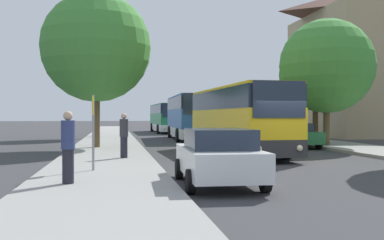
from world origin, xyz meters
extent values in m
plane|color=#38383A|center=(0.00, 0.00, 0.00)|extent=(300.00, 300.00, 0.00)
cube|color=gray|center=(-7.00, 0.00, 0.07)|extent=(4.00, 120.00, 0.15)
cube|color=#2D2D2D|center=(-0.50, 4.85, 0.62)|extent=(2.79, 10.55, 0.70)
cube|color=yellow|center=(-0.50, 4.85, 1.61)|extent=(2.79, 10.55, 1.26)
cube|color=#232D3D|center=(-0.50, 4.85, 2.71)|extent=(2.81, 10.34, 0.95)
cube|color=yellow|center=(-0.50, 4.85, 3.25)|extent=(2.74, 10.34, 0.12)
cube|color=#232D3D|center=(-0.31, -0.41, 2.56)|extent=(2.17, 0.14, 1.45)
sphere|color=#F4EAC1|center=(-1.15, -0.46, 0.66)|extent=(0.24, 0.24, 0.24)
sphere|color=#F4EAC1|center=(0.53, -0.40, 0.66)|extent=(0.24, 0.24, 0.24)
cylinder|color=black|center=(-1.59, 1.67, 0.50)|extent=(0.34, 1.01, 1.00)
cylinder|color=black|center=(0.82, 1.76, 0.50)|extent=(0.34, 1.01, 1.00)
cylinder|color=black|center=(-1.82, 7.95, 0.50)|extent=(0.34, 1.01, 1.00)
cylinder|color=black|center=(0.58, 8.04, 0.50)|extent=(0.34, 1.01, 1.00)
cube|color=silver|center=(-0.72, 18.66, 0.62)|extent=(2.74, 10.75, 0.70)
cube|color=#285BA8|center=(-0.72, 18.66, 1.70)|extent=(2.74, 10.75, 1.46)
cube|color=#232D3D|center=(-0.72, 18.66, 2.91)|extent=(2.76, 10.54, 0.95)
cube|color=#285BA8|center=(-0.72, 18.66, 3.44)|extent=(2.69, 10.54, 0.12)
cube|color=#232D3D|center=(-0.87, 13.29, 2.76)|extent=(2.20, 0.12, 1.45)
sphere|color=#F4EAC1|center=(-1.72, 13.29, 0.66)|extent=(0.24, 0.24, 0.24)
sphere|color=#F4EAC1|center=(-0.01, 13.25, 0.66)|extent=(0.24, 0.24, 0.24)
cylinder|color=black|center=(-2.03, 15.49, 0.50)|extent=(0.33, 1.01, 1.00)
cylinder|color=black|center=(0.41, 15.42, 0.50)|extent=(0.33, 1.01, 1.00)
cylinder|color=black|center=(-1.85, 21.90, 0.50)|extent=(0.33, 1.01, 1.00)
cylinder|color=black|center=(0.60, 21.83, 0.50)|extent=(0.33, 1.01, 1.00)
cube|color=silver|center=(-0.72, 34.44, 0.62)|extent=(2.76, 11.88, 0.70)
cube|color=#23844C|center=(-0.72, 34.44, 1.57)|extent=(2.76, 11.88, 1.20)
cube|color=#232D3D|center=(-0.72, 34.44, 2.65)|extent=(2.78, 11.64, 0.95)
cube|color=#23844C|center=(-0.72, 34.44, 3.18)|extent=(2.70, 11.64, 0.12)
cube|color=#232D3D|center=(-0.64, 28.49, 2.50)|extent=(2.34, 0.09, 1.45)
sphere|color=#F4EAC1|center=(-1.54, 28.46, 0.66)|extent=(0.24, 0.24, 0.24)
sphere|color=#F4EAC1|center=(0.27, 28.49, 0.66)|extent=(0.24, 0.24, 0.24)
cylinder|color=black|center=(-1.97, 30.87, 0.50)|extent=(0.31, 1.00, 1.00)
cylinder|color=black|center=(0.63, 30.91, 0.50)|extent=(0.31, 1.00, 1.00)
cylinder|color=black|center=(-2.06, 37.98, 0.50)|extent=(0.31, 1.00, 1.00)
cylinder|color=black|center=(0.53, 38.01, 0.50)|extent=(0.31, 1.00, 1.00)
cube|color=silver|center=(-3.78, -4.83, 0.67)|extent=(2.05, 4.36, 0.72)
cube|color=#232D3D|center=(-3.79, -5.00, 1.30)|extent=(1.75, 2.29, 0.53)
cylinder|color=black|center=(-4.68, -3.46, 0.31)|extent=(0.22, 0.63, 0.62)
cylinder|color=black|center=(-2.79, -3.53, 0.31)|extent=(0.22, 0.63, 0.62)
cylinder|color=black|center=(-4.78, -6.12, 0.31)|extent=(0.22, 0.63, 0.62)
cylinder|color=black|center=(-2.89, -6.19, 0.31)|extent=(0.22, 0.63, 0.62)
cube|color=#236B38|center=(4.00, 8.48, 0.65)|extent=(1.97, 4.40, 0.68)
cube|color=#232D3D|center=(4.00, 8.65, 1.23)|extent=(1.68, 2.31, 0.49)
cylinder|color=black|center=(4.96, 7.16, 0.31)|extent=(0.22, 0.63, 0.62)
cylinder|color=black|center=(3.13, 7.10, 0.31)|extent=(0.22, 0.63, 0.62)
cylinder|color=black|center=(4.87, 9.85, 0.31)|extent=(0.22, 0.63, 0.62)
cylinder|color=black|center=(3.05, 9.79, 0.31)|extent=(0.22, 0.63, 0.62)
cube|color=#B7B7BC|center=(3.81, 21.22, 0.67)|extent=(1.91, 4.51, 0.71)
cube|color=#232D3D|center=(3.81, 21.39, 1.26)|extent=(1.67, 2.35, 0.47)
cylinder|color=black|center=(4.73, 19.82, 0.31)|extent=(0.20, 0.62, 0.62)
cylinder|color=black|center=(2.86, 19.83, 0.31)|extent=(0.20, 0.62, 0.62)
cylinder|color=black|center=(4.75, 22.60, 0.31)|extent=(0.20, 0.62, 0.62)
cylinder|color=black|center=(2.88, 22.61, 0.31)|extent=(0.20, 0.62, 0.62)
cylinder|color=gray|center=(-7.29, -2.05, 1.37)|extent=(0.08, 0.08, 2.45)
cube|color=yellow|center=(-7.29, -2.05, 2.25)|extent=(0.03, 0.45, 0.60)
cylinder|color=#23232D|center=(-6.22, 2.14, 0.60)|extent=(0.30, 0.30, 0.89)
cylinder|color=#333338|center=(-6.22, 2.14, 1.41)|extent=(0.36, 0.36, 0.74)
sphere|color=tan|center=(-6.22, 2.14, 1.90)|extent=(0.24, 0.24, 0.24)
cylinder|color=#23232D|center=(-7.81, -4.84, 0.60)|extent=(0.30, 0.30, 0.90)
cylinder|color=navy|center=(-7.81, -4.84, 1.43)|extent=(0.36, 0.36, 0.75)
sphere|color=tan|center=(-7.81, -4.84, 1.92)|extent=(0.24, 0.24, 0.24)
cylinder|color=brown|center=(-7.61, 8.89, 1.81)|extent=(0.40, 0.40, 3.32)
sphere|color=#428938|center=(-7.61, 8.89, 5.78)|extent=(6.15, 6.15, 6.15)
cylinder|color=brown|center=(-8.09, 21.97, 2.18)|extent=(0.40, 0.40, 4.06)
sphere|color=#2D7028|center=(-8.09, 21.97, 6.12)|extent=(5.11, 5.11, 5.11)
cylinder|color=brown|center=(6.00, 8.30, 1.47)|extent=(0.40, 0.40, 2.64)
sphere|color=#428938|center=(6.00, 8.30, 4.91)|extent=(5.66, 5.66, 5.66)
cylinder|color=#47331E|center=(7.64, 13.31, 1.54)|extent=(0.40, 0.40, 2.77)
sphere|color=#387F33|center=(7.64, 13.31, 4.87)|extent=(5.20, 5.20, 5.20)
camera|label=1|loc=(-6.62, -16.93, 1.93)|focal=42.00mm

